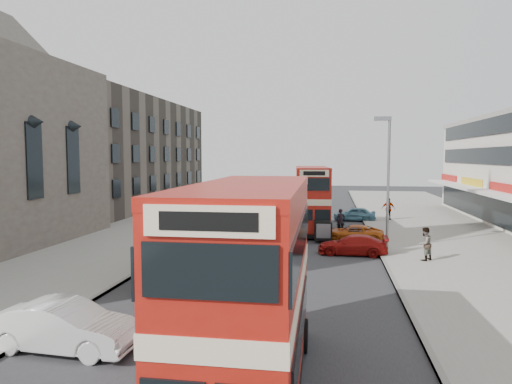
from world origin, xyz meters
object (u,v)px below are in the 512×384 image
Objects in this scene: coach at (194,239)px; car_left_front at (64,326)px; bus_main at (250,288)px; pedestrian_near at (425,244)px; car_right_b at (353,233)px; pedestrian_far at (388,209)px; bus_second at (312,199)px; car_right_c at (354,214)px; cyclist at (341,228)px; car_right_a at (353,245)px; street_lamp at (387,173)px.

coach is 10.32m from car_left_front.
bus_main is 16.32m from pedestrian_near.
coach is at bearing -67.68° from bus_main.
pedestrian_far is at bearing 166.19° from car_right_b.
bus_second is at bearing -12.97° from car_left_front.
car_left_front is at bearing -20.89° from car_right_b.
coach is at bearing -123.52° from pedestrian_far.
bus_main reaches higher than car_right_c.
cyclist is at bearing -150.16° from car_right_b.
cyclist reaches higher than car_right_a.
pedestrian_near is at bearing 37.51° from car_right_b.
bus_main is 20.68m from car_right_b.
car_right_c is at bearing 59.89° from coach.
pedestrian_far is at bearing 82.48° from street_lamp.
car_left_front is at bearing -15.13° from bus_main.
bus_main reaches higher than pedestrian_near.
street_lamp is at bearing -98.54° from pedestrian_far.
car_right_b is 1.10× the size of car_right_c.
coach is 4.90× the size of cyclist.
bus_second reaches higher than car_left_front.
car_right_a is 14.87m from pedestrian_far.
pedestrian_near is at bearing -91.03° from pedestrian_far.
car_right_a reaches higher than car_right_b.
pedestrian_far reaches higher than car_left_front.
car_right_b is 6.64m from pedestrian_near.
car_right_c is 3.00m from pedestrian_far.
cyclist is (2.60, 22.00, -1.94)m from bus_main.
pedestrian_far is at bearing -103.81° from bus_main.
bus_main reaches higher than car_right_a.
street_lamp reaches higher than pedestrian_near.
cyclist is at bearing -8.08° from car_right_c.
car_right_b is at bearing 179.34° from car_right_a.
coach reaches higher than car_right_c.
street_lamp is 0.90× the size of bus_main.
cyclist is at bearing -19.50° from car_left_front.
coach is 2.46× the size of car_right_a.
car_right_b is at bearing -67.24° from cyclist.
car_right_b is (0.21, 4.15, -0.02)m from car_right_a.
pedestrian_near is at bearing -116.22° from bus_main.
pedestrian_near is at bearing -41.09° from car_left_front.
coach is at bearing 60.68° from bus_second.
street_lamp is at bearing -62.07° from cyclist.
coach is (-10.26, -5.74, -3.27)m from street_lamp.
pedestrian_far is (6.91, 30.53, -1.48)m from bus_main.
car_right_c is 1.84× the size of cyclist.
bus_second is at bearing -92.19° from bus_main.
bus_second is 4.35× the size of cyclist.
pedestrian_near reaches higher than car_right_a.
car_left_front reaches higher than car_right_b.
car_right_b is (9.24, 18.83, -0.17)m from car_left_front.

